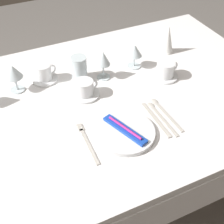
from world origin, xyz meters
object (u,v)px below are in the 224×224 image
coffee_cup_left (44,72)px  spoon_soup (159,115)px  wine_glass_centre (13,73)px  toothbrush_package (125,129)px  fork_outer (87,141)px  coffee_cup_right (85,87)px  wine_glass_left (103,60)px  spoon_dessert (163,111)px  dinner_knife (156,120)px  dinner_plate (125,132)px  drink_tumbler (79,68)px  napkin_folded (168,39)px  coffee_cup_far (166,69)px  wine_glass_far (135,52)px

coffee_cup_left → spoon_soup: bearing=-50.8°
coffee_cup_left → wine_glass_centre: size_ratio=0.73×
toothbrush_package → fork_outer: 0.16m
fork_outer → spoon_soup: bearing=2.2°
toothbrush_package → coffee_cup_right: (-0.05, 0.30, 0.02)m
fork_outer → wine_glass_left: size_ratio=1.58×
spoon_dessert → dinner_knife: bearing=-144.4°
spoon_dessert → coffee_cup_right: bearing=137.1°
dinner_plate → dinner_knife: (0.15, 0.01, -0.01)m
drink_tumbler → napkin_folded: size_ratio=0.78×
dinner_plate → coffee_cup_far: coffee_cup_far is taller
coffee_cup_left → toothbrush_package: bearing=-69.2°
spoon_soup → coffee_cup_left: bearing=129.2°
coffee_cup_far → drink_tumbler: (-0.39, 0.17, 0.01)m
wine_glass_centre → wine_glass_left: size_ratio=0.95×
toothbrush_package → spoon_dessert: 0.22m
dinner_knife → wine_glass_left: wine_glass_left is taller
spoon_soup → coffee_cup_right: 0.35m
wine_glass_left → drink_tumbler: (-0.11, 0.04, -0.04)m
spoon_dessert → drink_tumbler: size_ratio=1.95×
spoon_dessert → coffee_cup_right: coffee_cup_right is taller
dinner_plate → coffee_cup_left: coffee_cup_left is taller
fork_outer → napkin_folded: 0.77m
fork_outer → coffee_cup_far: size_ratio=2.02×
wine_glass_left → coffee_cup_right: bearing=-146.1°
coffee_cup_far → drink_tumbler: size_ratio=0.95×
coffee_cup_right → drink_tumbler: size_ratio=0.89×
spoon_dessert → napkin_folded: size_ratio=1.51×
coffee_cup_right → wine_glass_far: bearing=19.5°
wine_glass_left → napkin_folded: 0.41m
fork_outer → coffee_cup_left: 0.47m
dinner_plate → toothbrush_package: 0.02m
dinner_plate → coffee_cup_left: size_ratio=2.44×
dinner_plate → wine_glass_centre: wine_glass_centre is taller
coffee_cup_far → wine_glass_centre: bearing=163.5°
toothbrush_package → coffee_cup_far: size_ratio=1.86×
coffee_cup_right → wine_glass_centre: size_ratio=0.78×
dinner_knife → wine_glass_centre: size_ratio=1.66×
wine_glass_centre → napkin_folded: napkin_folded is taller
toothbrush_package → spoon_dessert: toothbrush_package is taller
fork_outer → coffee_cup_right: (0.10, 0.27, 0.04)m
coffee_cup_right → fork_outer: bearing=-110.2°
spoon_soup → napkin_folded: (0.30, 0.42, 0.07)m
spoon_dessert → coffee_cup_left: bearing=132.3°
spoon_dessert → wine_glass_far: 0.37m
spoon_soup → coffee_cup_left: coffee_cup_left is taller
toothbrush_package → drink_tumbler: bearing=94.2°
spoon_soup → wine_glass_far: 0.39m
spoon_soup → fork_outer: bearing=-177.8°
toothbrush_package → dinner_knife: bearing=4.6°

